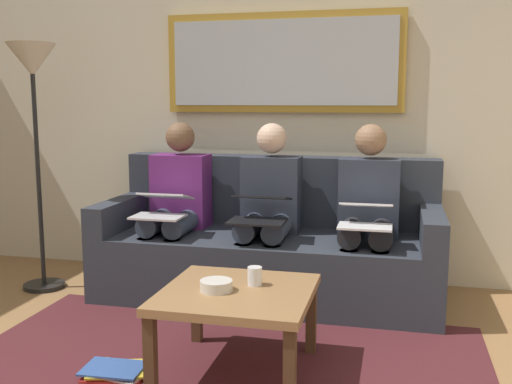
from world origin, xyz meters
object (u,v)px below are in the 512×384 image
at_px(laptop_black, 260,208).
at_px(magazine_stack, 116,371).
at_px(bowl, 216,285).
at_px(person_right, 176,202).
at_px(laptop_silver, 162,205).
at_px(couch, 270,247).
at_px(coffee_table, 237,301).
at_px(standing_lamp, 33,88).
at_px(person_middle, 268,205).
at_px(person_left, 368,210).
at_px(cup, 255,276).
at_px(laptop_white, 366,214).
at_px(framed_mirror, 283,63).

bearing_deg(laptop_black, magazine_stack, 67.44).
relative_size(bowl, person_right, 0.13).
bearing_deg(bowl, laptop_silver, -55.36).
bearing_deg(couch, person_right, 6.13).
height_order(coffee_table, standing_lamp, standing_lamp).
relative_size(laptop_black, person_right, 0.33).
height_order(coffee_table, person_middle, person_middle).
distance_m(person_left, person_right, 1.28).
relative_size(person_left, person_right, 1.00).
xyz_separation_m(cup, laptop_black, (0.16, -0.82, 0.18)).
xyz_separation_m(magazine_stack, standing_lamp, (1.10, -1.12, 1.35)).
relative_size(person_left, laptop_white, 3.53).
bearing_deg(laptop_white, person_left, -90.00).
xyz_separation_m(person_left, magazine_stack, (1.09, 1.32, -0.58)).
xyz_separation_m(bowl, laptop_silver, (0.65, -0.94, 0.19)).
bearing_deg(person_right, magazine_stack, 98.36).
height_order(couch, magazine_stack, couch).
bearing_deg(person_right, laptop_black, 159.40).
relative_size(cup, standing_lamp, 0.05).
relative_size(person_right, standing_lamp, 0.69).
distance_m(person_middle, magazine_stack, 1.51).
bearing_deg(coffee_table, person_right, -57.23).
bearing_deg(magazine_stack, cup, -157.34).
distance_m(cup, magazine_stack, 0.79).
bearing_deg(framed_mirror, bowl, 90.33).
height_order(coffee_table, cup, cup).
relative_size(person_middle, standing_lamp, 0.69).
distance_m(framed_mirror, laptop_white, 1.33).
relative_size(laptop_white, person_middle, 0.28).
xyz_separation_m(coffee_table, bowl, (0.09, 0.04, 0.08)).
bearing_deg(bowl, standing_lamp, -32.28).
bearing_deg(bowl, coffee_table, -158.77).
bearing_deg(couch, framed_mirror, -90.00).
height_order(person_middle, standing_lamp, standing_lamp).
relative_size(laptop_black, magazine_stack, 1.15).
bearing_deg(laptop_silver, framed_mirror, -132.40).
bearing_deg(framed_mirror, standing_lamp, 22.93).
distance_m(couch, laptop_white, 0.78).
height_order(couch, standing_lamp, standing_lamp).
xyz_separation_m(laptop_silver, magazine_stack, (-0.19, 1.07, -0.60)).
height_order(framed_mirror, cup, framed_mirror).
relative_size(framed_mirror, cup, 18.76).
xyz_separation_m(cup, person_left, (-0.48, -1.06, 0.15)).
bearing_deg(magazine_stack, laptop_white, -135.58).
relative_size(framed_mirror, person_right, 1.48).
bearing_deg(laptop_black, cup, 101.31).
bearing_deg(person_left, standing_lamp, 5.19).
xyz_separation_m(person_middle, laptop_black, (0.00, 0.24, 0.03)).
bearing_deg(cup, person_middle, -81.21).
height_order(cup, person_middle, person_middle).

